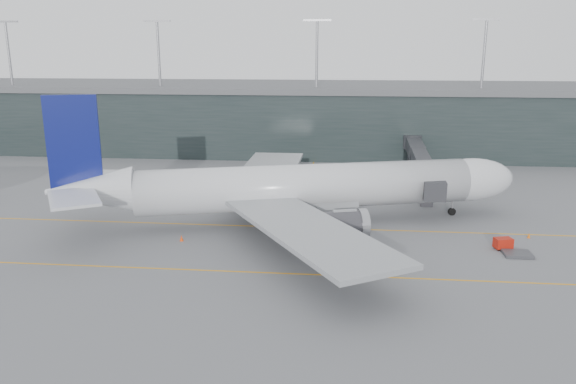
{
  "coord_description": "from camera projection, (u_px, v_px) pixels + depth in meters",
  "views": [
    {
      "loc": [
        11.09,
        -76.2,
        23.82
      ],
      "look_at": [
        3.92,
        -4.0,
        4.95
      ],
      "focal_mm": 35.0,
      "sensor_mm": 36.0,
      "label": 1
    }
  ],
  "objects": [
    {
      "name": "taxiline_b",
      "position": [
        238.0,
        272.0,
        61.18
      ],
      "size": [
        160.0,
        0.25,
        0.02
      ],
      "primitive_type": "cube",
      "color": "orange",
      "rests_on": "ground"
    },
    {
      "name": "uld_a",
      "position": [
        231.0,
        194.0,
        89.54
      ],
      "size": [
        2.18,
        1.87,
        1.76
      ],
      "rotation": [
        0.0,
        0.0,
        -0.18
      ],
      "color": "#3A393E",
      "rests_on": "ground"
    },
    {
      "name": "baggage_dolly",
      "position": [
        517.0,
        254.0,
        65.88
      ],
      "size": [
        3.23,
        2.6,
        0.32
      ],
      "primitive_type": "cube",
      "rotation": [
        0.0,
        0.0,
        0.01
      ],
      "color": "#37383C",
      "rests_on": "ground"
    },
    {
      "name": "taxiline_lead_main",
      "position": [
        307.0,
        185.0,
        99.23
      ],
      "size": [
        0.25,
        60.0,
        0.02
      ],
      "primitive_type": "cube",
      "color": "orange",
      "rests_on": "ground"
    },
    {
      "name": "main_aircraft",
      "position": [
        302.0,
        188.0,
        76.65
      ],
      "size": [
        63.56,
        58.47,
        18.1
      ],
      "rotation": [
        0.0,
        0.0,
        0.27
      ],
      "color": "silver",
      "rests_on": "ground"
    },
    {
      "name": "taxiline_a",
      "position": [
        259.0,
        226.0,
        76.59
      ],
      "size": [
        160.0,
        0.25,
        0.02
      ],
      "primitive_type": "cube",
      "color": "orange",
      "rests_on": "ground"
    },
    {
      "name": "uld_b",
      "position": [
        262.0,
        191.0,
        91.57
      ],
      "size": [
        2.2,
        2.0,
        1.63
      ],
      "rotation": [
        0.0,
        0.0,
        -0.38
      ],
      "color": "#3A393E",
      "rests_on": "ground"
    },
    {
      "name": "cone_wing_stbd",
      "position": [
        331.0,
        273.0,
        59.84
      ],
      "size": [
        0.43,
        0.43,
        0.68
      ],
      "primitive_type": "cone",
      "color": "#F6600D",
      "rests_on": "ground"
    },
    {
      "name": "cone_tail",
      "position": [
        181.0,
        238.0,
        70.73
      ],
      "size": [
        0.48,
        0.48,
        0.77
      ],
      "primitive_type": "cone",
      "color": "#F8440D",
      "rests_on": "ground"
    },
    {
      "name": "cone_wing_port",
      "position": [
        341.0,
        200.0,
        88.55
      ],
      "size": [
        0.42,
        0.42,
        0.67
      ],
      "primitive_type": "cone",
      "color": "orange",
      "rests_on": "ground"
    },
    {
      "name": "cone_nose",
      "position": [
        529.0,
        236.0,
        71.83
      ],
      "size": [
        0.42,
        0.42,
        0.66
      ],
      "primitive_type": "cone",
      "color": "#E3600C",
      "rests_on": "ground"
    },
    {
      "name": "jet_bridge",
      "position": [
        418.0,
        159.0,
        98.51
      ],
      "size": [
        4.78,
        43.9,
        6.09
      ],
      "rotation": [
        0.0,
        0.0,
        -0.04
      ],
      "color": "#292A2E",
      "rests_on": "ground"
    },
    {
      "name": "gse_cart",
      "position": [
        503.0,
        243.0,
        67.76
      ],
      "size": [
        2.33,
        1.79,
        1.41
      ],
      "rotation": [
        0.0,
        0.0,
        0.25
      ],
      "color": "#A8180C",
      "rests_on": "ground"
    },
    {
      "name": "terminal",
      "position": [
        297.0,
        116.0,
        134.38
      ],
      "size": [
        240.0,
        36.0,
        29.0
      ],
      "color": "#1D2827",
      "rests_on": "ground"
    },
    {
      "name": "uld_c",
      "position": [
        272.0,
        193.0,
        89.84
      ],
      "size": [
        2.48,
        2.09,
        2.06
      ],
      "rotation": [
        0.0,
        0.0,
        0.13
      ],
      "color": "#3A393E",
      "rests_on": "ground"
    },
    {
      "name": "ground",
      "position": [
        264.0,
        218.0,
        80.45
      ],
      "size": [
        320.0,
        320.0,
        0.0
      ],
      "primitive_type": "plane",
      "color": "slate",
      "rests_on": "ground"
    }
  ]
}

